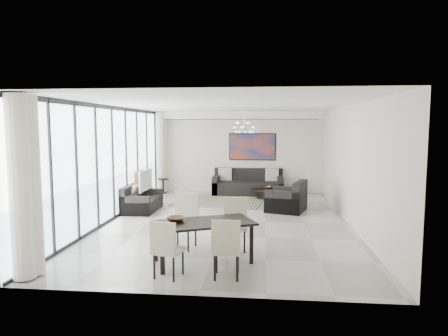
# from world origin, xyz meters

# --- Properties ---
(room_shell) EXTENTS (6.00, 9.00, 2.90)m
(room_shell) POSITION_xyz_m (0.46, 0.00, 1.45)
(room_shell) COLOR #A8A39B
(room_shell) RESTS_ON ground
(window_wall) EXTENTS (0.37, 8.95, 2.90)m
(window_wall) POSITION_xyz_m (-2.86, 0.00, 1.47)
(window_wall) COLOR white
(window_wall) RESTS_ON floor
(soffit) EXTENTS (5.98, 0.40, 0.26)m
(soffit) POSITION_xyz_m (0.00, 4.30, 2.77)
(soffit) COLOR white
(soffit) RESTS_ON room_shell
(painting) EXTENTS (1.68, 0.04, 0.98)m
(painting) POSITION_xyz_m (0.50, 4.47, 1.65)
(painting) COLOR #A93A17
(painting) RESTS_ON room_shell
(chandelier) EXTENTS (0.66, 0.66, 0.71)m
(chandelier) POSITION_xyz_m (0.30, 2.50, 2.35)
(chandelier) COLOR silver
(chandelier) RESTS_ON room_shell
(rug) EXTENTS (2.98, 2.45, 0.01)m
(rug) POSITION_xyz_m (-0.46, 2.60, 0.01)
(rug) COLOR black
(rug) RESTS_ON floor
(coffee_table) EXTENTS (0.88, 0.88, 0.31)m
(coffee_table) POSITION_xyz_m (0.98, 3.30, 0.18)
(coffee_table) COLOR black
(coffee_table) RESTS_ON floor
(bowl_coffee) EXTENTS (0.28, 0.28, 0.08)m
(bowl_coffee) POSITION_xyz_m (1.05, 3.35, 0.35)
(bowl_coffee) COLOR brown
(bowl_coffee) RESTS_ON coffee_table
(sofa_main) EXTENTS (2.45, 1.00, 0.89)m
(sofa_main) POSITION_xyz_m (0.37, 4.08, 0.30)
(sofa_main) COLOR black
(sofa_main) RESTS_ON floor
(loveseat) EXTENTS (0.82, 1.46, 0.73)m
(loveseat) POSITION_xyz_m (-2.54, 0.97, 0.25)
(loveseat) COLOR black
(loveseat) RESTS_ON floor
(armchair) EXTENTS (1.25, 1.29, 0.87)m
(armchair) POSITION_xyz_m (1.59, 1.34, 0.30)
(armchair) COLOR black
(armchair) RESTS_ON floor
(side_table) EXTENTS (0.39, 0.39, 0.53)m
(side_table) POSITION_xyz_m (-2.65, 3.93, 0.36)
(side_table) COLOR black
(side_table) RESTS_ON floor
(tv_console) EXTENTS (0.47, 1.67, 0.52)m
(tv_console) POSITION_xyz_m (-2.76, 1.32, 0.26)
(tv_console) COLOR black
(tv_console) RESTS_ON floor
(television) EXTENTS (0.17, 1.04, 0.60)m
(television) POSITION_xyz_m (-2.60, 1.32, 0.82)
(television) COLOR gray
(television) RESTS_ON tv_console
(dining_table) EXTENTS (1.95, 1.52, 0.73)m
(dining_table) POSITION_xyz_m (-0.14, -3.10, 0.64)
(dining_table) COLOR black
(dining_table) RESTS_ON floor
(dining_chair_sw) EXTENTS (0.52, 0.52, 0.93)m
(dining_chair_sw) POSITION_xyz_m (-0.60, -3.92, 0.53)
(dining_chair_sw) COLOR beige
(dining_chair_sw) RESTS_ON floor
(dining_chair_se) EXTENTS (0.46, 0.46, 0.97)m
(dining_chair_se) POSITION_xyz_m (0.34, -3.85, 0.55)
(dining_chair_se) COLOR beige
(dining_chair_se) RESTS_ON floor
(dining_chair_nw) EXTENTS (0.59, 0.59, 1.08)m
(dining_chair_nw) POSITION_xyz_m (-0.64, -2.23, 0.63)
(dining_chair_nw) COLOR beige
(dining_chair_nw) RESTS_ON floor
(dining_chair_ne) EXTENTS (0.48, 0.48, 1.00)m
(dining_chair_ne) POSITION_xyz_m (0.37, -2.26, 0.57)
(dining_chair_ne) COLOR beige
(dining_chair_ne) RESTS_ON floor
(bowl_dining) EXTENTS (0.37, 0.37, 0.08)m
(bowl_dining) POSITION_xyz_m (-0.61, -3.13, 0.77)
(bowl_dining) COLOR brown
(bowl_dining) RESTS_ON dining_table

